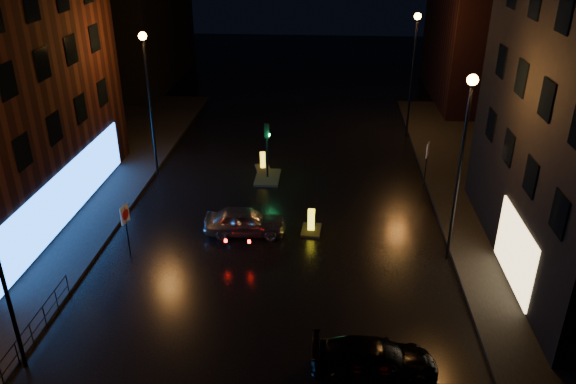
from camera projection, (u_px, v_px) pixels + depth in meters
name	position (u px, v px, depth m)	size (l,w,h in m)	color
ground	(259.00, 338.00, 20.46)	(120.00, 120.00, 0.00)	black
pavement_left	(5.00, 218.00, 28.54)	(12.00, 44.00, 0.15)	black
pavement_right	(572.00, 239.00, 26.67)	(12.00, 44.00, 0.15)	black
building_far_left	(126.00, 4.00, 49.87)	(8.00, 16.00, 14.00)	black
building_far_right	(488.00, 26.00, 45.54)	(8.00, 14.00, 12.00)	black
street_lamp_lfar	(148.00, 84.00, 31.11)	(0.44, 0.44, 8.37)	black
street_lamp_rnear	(464.00, 142.00, 22.89)	(0.44, 0.44, 8.37)	black
street_lamp_rfar	(414.00, 57.00, 37.24)	(0.44, 0.44, 8.37)	black
traffic_signal	(267.00, 171.00, 32.88)	(1.40, 2.40, 3.45)	black
guard_railing	(30.00, 329.00, 19.77)	(0.05, 6.04, 1.00)	black
silver_hatchback	(245.00, 221.00, 27.01)	(1.57, 3.90, 1.33)	#95989C
dark_sedan	(375.00, 359.00, 18.61)	(1.71, 4.20, 1.22)	black
bollard_near	(311.00, 227.00, 27.36)	(1.01, 1.44, 1.21)	black
bollard_far	(263.00, 165.00, 34.27)	(1.15, 1.43, 1.09)	black
road_sign_left	(125.00, 219.00, 24.63)	(0.19, 0.62, 2.55)	black
road_sign_right	(427.00, 154.00, 31.61)	(0.25, 0.59, 2.51)	black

